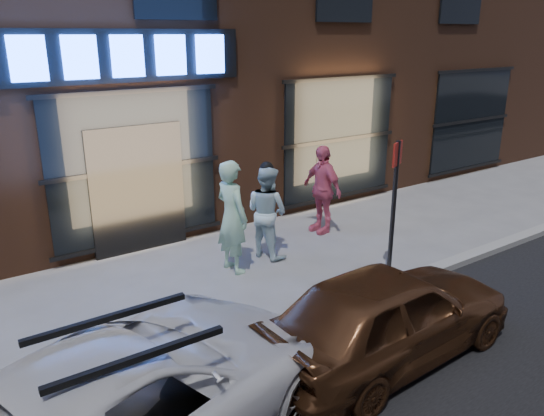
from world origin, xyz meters
The scene contains 8 objects.
ground centered at (0.00, 0.00, 0.00)m, with size 90.00×90.00×0.00m, color slate.
curb centered at (0.00, 0.00, 0.06)m, with size 60.00×0.25×0.12m, color gray.
man_bowtie centered at (0.97, 2.12, 0.99)m, with size 0.72×0.47×1.98m, color #B6EFC8.
man_cap centered at (1.82, 2.32, 0.86)m, with size 0.84×0.65×1.73m, color white.
passerby centered at (3.47, 2.73, 0.92)m, with size 1.08×0.45×1.84m, color #DB5A77.
white_suv centered at (-2.06, -1.08, 0.66)m, with size 2.18×4.72×1.31m, color silver.
gold_sedan centered at (1.21, -1.29, 0.63)m, with size 1.49×3.69×1.26m, color brown.
sign_post centered at (2.96, 0.31, 1.44)m, with size 0.36×0.19×2.38m.
Camera 1 is at (-3.34, -5.30, 3.98)m, focal length 35.00 mm.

